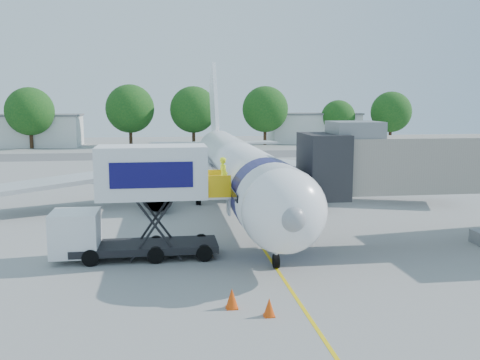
{
  "coord_description": "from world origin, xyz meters",
  "views": [
    {
      "loc": [
        -4.97,
        -32.79,
        7.68
      ],
      "look_at": [
        -0.81,
        -3.36,
        3.2
      ],
      "focal_mm": 40.0,
      "sensor_mm": 36.0,
      "label": 1
    }
  ],
  "objects": [
    {
      "name": "ground",
      "position": [
        0.0,
        0.0,
        0.0
      ],
      "size": [
        160.0,
        160.0,
        0.0
      ],
      "primitive_type": "plane",
      "color": "gray",
      "rests_on": "ground"
    },
    {
      "name": "guidance_line",
      "position": [
        0.0,
        0.0,
        0.01
      ],
      "size": [
        0.15,
        70.0,
        0.01
      ],
      "primitive_type": "cube",
      "color": "yellow",
      "rests_on": "ground"
    },
    {
      "name": "taxiway_strip",
      "position": [
        0.0,
        42.0,
        0.0
      ],
      "size": [
        120.0,
        10.0,
        0.01
      ],
      "primitive_type": "cube",
      "color": "#59595B",
      "rests_on": "ground"
    },
    {
      "name": "aircraft",
      "position": [
        0.0,
        4.12,
        2.95
      ],
      "size": [
        34.17,
        37.73,
        11.35
      ],
      "color": "white",
      "rests_on": "ground"
    },
    {
      "name": "jet_bridge",
      "position": [
        7.99,
        -7.0,
        4.34
      ],
      "size": [
        13.9,
        3.2,
        6.6
      ],
      "color": "gray",
      "rests_on": "ground"
    },
    {
      "name": "catering_hiloader",
      "position": [
        -6.26,
        -7.0,
        2.76
      ],
      "size": [
        8.57,
        2.44,
        5.5
      ],
      "color": "black",
      "rests_on": "ground"
    },
    {
      "name": "ground_tug",
      "position": [
        2.36,
        -17.78,
        0.74
      ],
      "size": [
        3.94,
        2.92,
        1.41
      ],
      "rotation": [
        0.0,
        0.0,
        -0.35
      ],
      "color": "white",
      "rests_on": "ground"
    },
    {
      "name": "safety_cone_a",
      "position": [
        -2.62,
        -14.01,
        0.37
      ],
      "size": [
        0.48,
        0.48,
        0.77
      ],
      "color": "#DC440B",
      "rests_on": "ground"
    },
    {
      "name": "safety_cone_b",
      "position": [
        -1.39,
        -14.93,
        0.33
      ],
      "size": [
        0.43,
        0.43,
        0.68
      ],
      "color": "#DC440B",
      "rests_on": "ground"
    },
    {
      "name": "outbuilding_left",
      "position": [
        -28.0,
        60.0,
        2.66
      ],
      "size": [
        18.4,
        8.4,
        5.3
      ],
      "color": "silver",
      "rests_on": "ground"
    },
    {
      "name": "outbuilding_right",
      "position": [
        22.0,
        62.0,
        2.66
      ],
      "size": [
        16.4,
        7.4,
        5.3
      ],
      "color": "silver",
      "rests_on": "ground"
    },
    {
      "name": "tree_b",
      "position": [
        -25.92,
        55.74,
        5.86
      ],
      "size": [
        7.57,
        7.57,
        9.65
      ],
      "color": "#382314",
      "rests_on": "ground"
    },
    {
      "name": "tree_c",
      "position": [
        -10.56,
        58.13,
        6.2
      ],
      "size": [
        8.01,
        8.01,
        10.21
      ],
      "color": "#382314",
      "rests_on": "ground"
    },
    {
      "name": "tree_d",
      "position": [
        -0.1,
        57.63,
        6.03
      ],
      "size": [
        7.79,
        7.79,
        9.93
      ],
      "color": "#382314",
      "rests_on": "ground"
    },
    {
      "name": "tree_e",
      "position": [
        12.15,
        57.62,
        6.06
      ],
      "size": [
        7.84,
        7.84,
        9.99
      ],
      "color": "#382314",
      "rests_on": "ground"
    },
    {
      "name": "tree_f",
      "position": [
        25.57,
        59.0,
        4.62
      ],
      "size": [
        5.98,
        5.98,
        7.63
      ],
      "color": "#382314",
      "rests_on": "ground"
    },
    {
      "name": "tree_g",
      "position": [
        34.81,
        57.66,
        5.54
      ],
      "size": [
        7.16,
        7.16,
        9.13
      ],
      "color": "#382314",
      "rests_on": "ground"
    }
  ]
}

